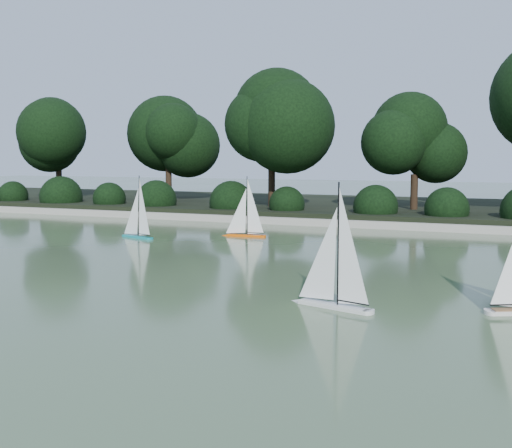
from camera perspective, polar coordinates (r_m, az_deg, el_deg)
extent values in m
plane|color=#39472B|center=(7.71, -8.16, -7.07)|extent=(80.00, 80.00, 0.00)
cube|color=gray|center=(15.98, 8.86, 0.02)|extent=(40.00, 0.35, 0.18)
cube|color=black|center=(19.86, 11.74, 1.29)|extent=(40.00, 8.00, 0.30)
cylinder|color=black|center=(23.10, -17.09, 3.30)|extent=(0.20, 0.20, 1.51)
sphere|color=black|center=(23.10, -17.23, 7.83)|extent=(2.38, 2.38, 2.38)
cylinder|color=black|center=(21.26, -7.76, 3.11)|extent=(0.20, 0.20, 1.37)
sphere|color=black|center=(21.24, -7.82, 7.67)|extent=(2.24, 2.24, 2.24)
cylinder|color=black|center=(18.66, 1.40, 3.21)|extent=(0.20, 0.20, 1.66)
sphere|color=black|center=(18.67, 1.42, 9.43)|extent=(2.66, 2.66, 2.66)
cylinder|color=black|center=(18.08, 13.86, 2.32)|extent=(0.20, 0.20, 1.26)
sphere|color=black|center=(18.05, 13.99, 7.31)|extent=(2.10, 2.10, 2.10)
sphere|color=black|center=(22.83, -21.09, 2.37)|extent=(1.10, 1.10, 1.10)
sphere|color=black|center=(21.48, -17.27, 2.30)|extent=(1.10, 1.10, 1.10)
sphere|color=black|center=(20.24, -12.95, 2.20)|extent=(1.10, 1.10, 1.10)
sphere|color=black|center=(19.13, -8.11, 2.08)|extent=(1.10, 1.10, 1.10)
sphere|color=black|center=(18.18, -2.71, 1.93)|extent=(1.10, 1.10, 1.10)
sphere|color=black|center=(17.40, 3.23, 1.75)|extent=(1.10, 1.10, 1.10)
sphere|color=black|center=(16.82, 9.65, 1.53)|extent=(1.10, 1.10, 1.10)
sphere|color=black|center=(16.47, 16.43, 1.27)|extent=(1.10, 1.10, 1.10)
cube|color=silver|center=(7.50, 6.96, -7.08)|extent=(0.92, 0.44, 0.09)
cone|color=silver|center=(7.79, 3.69, -6.55)|extent=(0.23, 0.23, 0.18)
cylinder|color=silver|center=(7.27, 10.00, -7.55)|extent=(0.14, 0.14, 0.09)
cylinder|color=black|center=(7.34, 7.33, -1.41)|extent=(0.02, 0.02, 1.41)
cylinder|color=black|center=(7.35, 8.59, -6.57)|extent=(0.40, 0.13, 0.01)
cylinder|color=silver|center=(7.60, 20.06, -7.20)|extent=(0.16, 0.16, 0.10)
cylinder|color=black|center=(7.67, 21.61, -6.33)|extent=(0.40, 0.21, 0.02)
cube|color=#E75606|center=(14.01, -0.93, -0.95)|extent=(0.84, 0.25, 0.08)
cone|color=#E75606|center=(14.16, -2.77, -0.88)|extent=(0.18, 0.18, 0.16)
cylinder|color=#E75606|center=(13.88, 0.68, -1.01)|extent=(0.11, 0.11, 0.08)
cylinder|color=black|center=(13.93, -0.78, 1.82)|extent=(0.02, 0.02, 1.28)
cylinder|color=black|center=(13.93, -0.07, -0.62)|extent=(0.38, 0.05, 0.01)
cube|color=#108088|center=(14.01, -10.50, -1.05)|extent=(0.85, 0.42, 0.08)
cone|color=#108088|center=(14.39, -11.69, -0.89)|extent=(0.21, 0.21, 0.17)
cylinder|color=#108088|center=(13.68, -9.42, -1.20)|extent=(0.13, 0.13, 0.08)
cylinder|color=black|center=(13.91, -10.45, 1.76)|extent=(0.02, 0.02, 1.30)
cylinder|color=black|center=(13.82, -9.93, -0.75)|extent=(0.37, 0.13, 0.01)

